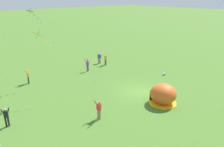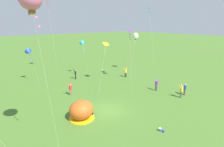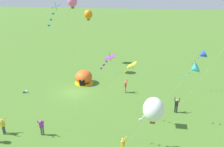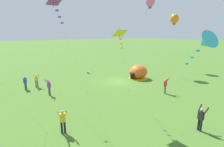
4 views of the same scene
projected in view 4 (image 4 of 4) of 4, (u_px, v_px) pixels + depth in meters
ground_plane at (119, 81)px, 25.22m from camera, size 300.00×300.00×0.00m
popup_tent at (138, 72)px, 26.50m from camera, size 2.81×2.81×2.10m
toddler_crawling at (89, 73)px, 29.80m from camera, size 0.38×0.55×0.32m
person_flying_kite at (63, 120)px, 12.00m from camera, size 0.71×0.60×1.89m
person_watching_sky at (201, 118)px, 12.33m from camera, size 0.54×0.68×1.89m
person_strolling at (165, 85)px, 19.93m from camera, size 0.70×0.57×1.89m
person_center_field at (25, 82)px, 21.32m from camera, size 0.44×0.44×1.72m
person_arms_raised at (36, 80)px, 22.18m from camera, size 0.68×0.47×1.89m
person_far_back at (49, 87)px, 19.35m from camera, size 0.58×0.70×1.89m
kite_purple at (56, 8)px, 11.70m from camera, size 5.19×6.01×9.15m
kite_cyan at (205, 42)px, 9.07m from camera, size 1.62×4.47×7.00m
kite_yellow at (120, 36)px, 13.42m from camera, size 5.48×5.23×7.23m
kite_pink at (150, 2)px, 28.94m from camera, size 1.53×3.13×12.72m
kite_orange at (174, 19)px, 31.86m from camera, size 4.38×2.93×10.20m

